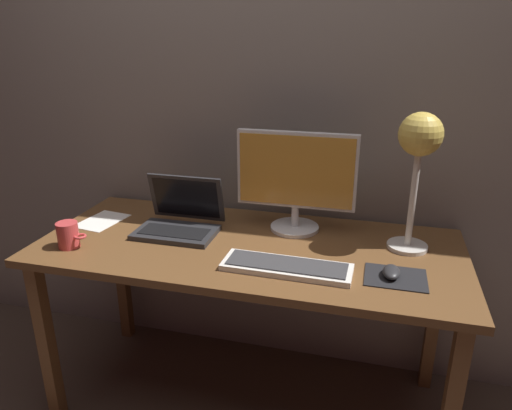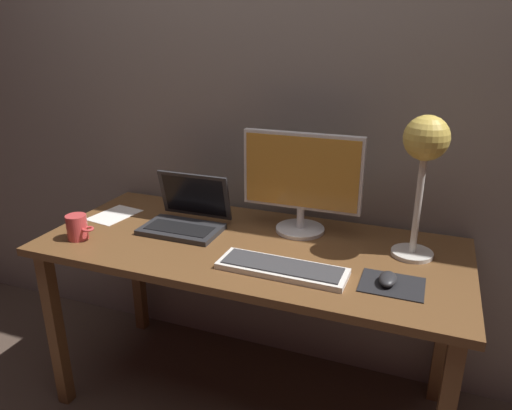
% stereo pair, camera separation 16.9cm
% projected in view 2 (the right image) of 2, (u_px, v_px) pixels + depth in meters
% --- Properties ---
extents(ground_plane, '(4.80, 4.80, 0.00)m').
position_uv_depth(ground_plane, '(251.00, 398.00, 2.07)').
color(ground_plane, '#47382D').
rests_on(ground_plane, ground).
extents(back_wall, '(4.80, 0.06, 2.60)m').
position_uv_depth(back_wall, '(285.00, 82.00, 1.97)').
color(back_wall, gray).
rests_on(back_wall, ground).
extents(desk, '(1.60, 0.70, 0.74)m').
position_uv_depth(desk, '(250.00, 262.00, 1.84)').
color(desk, brown).
rests_on(desk, ground).
extents(monitor, '(0.47, 0.20, 0.40)m').
position_uv_depth(monitor, '(302.00, 179.00, 1.84)').
color(monitor, silver).
rests_on(monitor, desk).
extents(keyboard_main, '(0.44, 0.15, 0.03)m').
position_uv_depth(keyboard_main, '(282.00, 268.00, 1.60)').
color(keyboard_main, silver).
rests_on(keyboard_main, desk).
extents(laptop, '(0.32, 0.25, 0.21)m').
position_uv_depth(laptop, '(188.00, 213.00, 1.95)').
color(laptop, '#28282B').
rests_on(laptop, desk).
extents(desk_lamp, '(0.15, 0.15, 0.51)m').
position_uv_depth(desk_lamp, '(425.00, 152.00, 1.58)').
color(desk_lamp, beige).
rests_on(desk_lamp, desk).
extents(mousepad, '(0.20, 0.16, 0.00)m').
position_uv_depth(mousepad, '(392.00, 285.00, 1.51)').
color(mousepad, black).
rests_on(mousepad, desk).
extents(mouse, '(0.06, 0.10, 0.03)m').
position_uv_depth(mouse, '(388.00, 279.00, 1.51)').
color(mouse, '#28282B').
rests_on(mouse, mousepad).
extents(coffee_mug, '(0.11, 0.08, 0.10)m').
position_uv_depth(coffee_mug, '(77.00, 227.00, 1.83)').
color(coffee_mug, '#CC3F3F').
rests_on(coffee_mug, desk).
extents(paper_sheet_near_mouse, '(0.18, 0.23, 0.00)m').
position_uv_depth(paper_sheet_near_mouse, '(114.00, 215.00, 2.09)').
color(paper_sheet_near_mouse, white).
rests_on(paper_sheet_near_mouse, desk).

